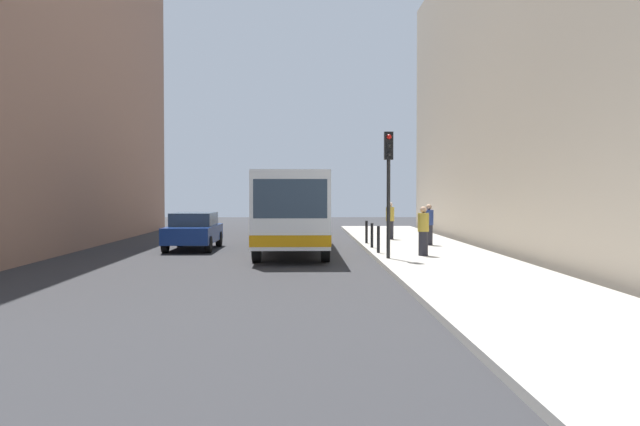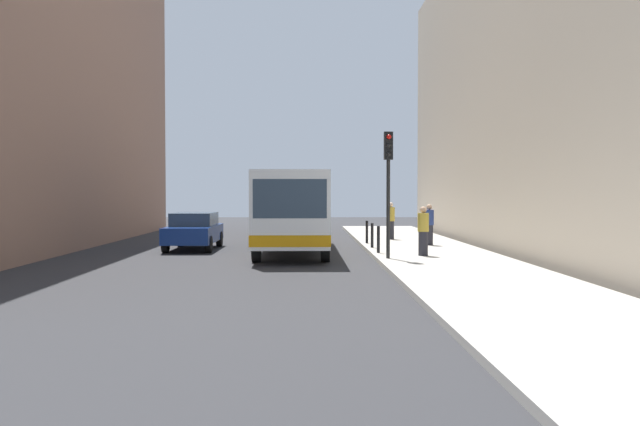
# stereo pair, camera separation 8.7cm
# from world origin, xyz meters

# --- Properties ---
(ground_plane) EXTENTS (80.00, 80.00, 0.00)m
(ground_plane) POSITION_xyz_m (0.00, 0.00, 0.00)
(ground_plane) COLOR #2D2D30
(sidewalk) EXTENTS (4.40, 40.00, 0.15)m
(sidewalk) POSITION_xyz_m (5.40, 0.00, 0.07)
(sidewalk) COLOR #ADA89E
(sidewalk) RESTS_ON ground
(building_right) EXTENTS (7.00, 32.00, 13.75)m
(building_right) POSITION_xyz_m (11.50, 4.00, 6.87)
(building_right) COLOR #B2A38C
(building_right) RESTS_ON ground
(bus) EXTENTS (2.58, 11.03, 3.00)m
(bus) POSITION_xyz_m (0.37, 2.86, 1.73)
(bus) COLOR white
(bus) RESTS_ON ground
(car_beside_bus) EXTENTS (1.89, 4.41, 1.48)m
(car_beside_bus) POSITION_xyz_m (-3.61, 3.92, 0.78)
(car_beside_bus) COLOR navy
(car_beside_bus) RESTS_ON ground
(car_behind_bus) EXTENTS (1.99, 4.46, 1.48)m
(car_behind_bus) POSITION_xyz_m (0.96, 12.69, 0.78)
(car_behind_bus) COLOR silver
(car_behind_bus) RESTS_ON ground
(traffic_light) EXTENTS (0.28, 0.33, 4.10)m
(traffic_light) POSITION_xyz_m (3.55, -1.50, 3.01)
(traffic_light) COLOR black
(traffic_light) RESTS_ON sidewalk
(bollard_near) EXTENTS (0.11, 0.11, 0.95)m
(bollard_near) POSITION_xyz_m (3.45, 0.54, 0.62)
(bollard_near) COLOR black
(bollard_near) RESTS_ON sidewalk
(bollard_mid) EXTENTS (0.11, 0.11, 0.95)m
(bollard_mid) POSITION_xyz_m (3.45, 2.84, 0.62)
(bollard_mid) COLOR black
(bollard_mid) RESTS_ON sidewalk
(bollard_far) EXTENTS (0.11, 0.11, 0.95)m
(bollard_far) POSITION_xyz_m (3.45, 5.14, 0.62)
(bollard_far) COLOR black
(bollard_far) RESTS_ON sidewalk
(pedestrian_near_signal) EXTENTS (0.38, 0.38, 1.67)m
(pedestrian_near_signal) POSITION_xyz_m (4.85, -0.56, 0.98)
(pedestrian_near_signal) COLOR #26262D
(pedestrian_near_signal) RESTS_ON sidewalk
(pedestrian_mid_sidewalk) EXTENTS (0.38, 0.38, 1.66)m
(pedestrian_mid_sidewalk) POSITION_xyz_m (5.90, 4.12, 0.98)
(pedestrian_mid_sidewalk) COLOR #26262D
(pedestrian_mid_sidewalk) RESTS_ON sidewalk
(pedestrian_far_sidewalk) EXTENTS (0.38, 0.38, 1.70)m
(pedestrian_far_sidewalk) POSITION_xyz_m (4.76, 7.62, 1.00)
(pedestrian_far_sidewalk) COLOR #26262D
(pedestrian_far_sidewalk) RESTS_ON sidewalk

